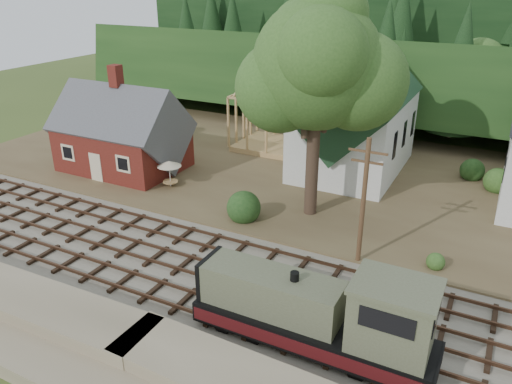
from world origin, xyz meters
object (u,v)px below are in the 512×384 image
at_px(locomotive, 321,316).
at_px(car_green, 94,163).
at_px(car_blue, 151,170).
at_px(patio_set, 169,165).

bearing_deg(locomotive, car_green, 154.26).
bearing_deg(locomotive, car_blue, 146.63).
bearing_deg(car_green, car_blue, -76.10).
bearing_deg(car_blue, locomotive, -32.30).
distance_m(car_blue, patio_set, 3.15).
height_order(locomotive, patio_set, locomotive).
height_order(car_blue, car_green, car_blue).
bearing_deg(patio_set, car_green, 179.30).
xyz_separation_m(car_blue, car_green, (-5.63, -0.86, -0.05)).
distance_m(locomotive, car_green, 28.78).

